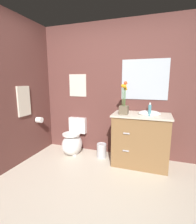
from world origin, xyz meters
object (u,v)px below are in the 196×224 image
object	(u,v)px
toilet	(73,141)
vanity_cabinet	(141,139)
wall_mirror	(145,80)
wall_poster	(78,85)
flower_vase	(124,104)
soap_bottle	(150,110)
hanging_towel	(24,101)
trash_bin	(102,150)
toilet_paper_roll	(39,120)

from	to	relation	value
toilet	vanity_cabinet	xyz separation A→B (m)	(1.30, -0.03, 0.21)
wall_mirror	wall_poster	bearing A→B (deg)	180.00
flower_vase	soap_bottle	size ratio (longest dim) A/B	2.68
soap_bottle	wall_mirror	distance (m)	0.63
toilet	vanity_cabinet	distance (m)	1.32
vanity_cabinet	flower_vase	distance (m)	0.67
soap_bottle	hanging_towel	xyz separation A→B (m)	(-2.09, -0.37, 0.10)
toilet	hanging_towel	distance (m)	1.19
wall_mirror	toilet	bearing A→B (deg)	-168.34
vanity_cabinet	hanging_towel	xyz separation A→B (m)	(-1.97, -0.48, 0.63)
soap_bottle	trash_bin	world-z (taller)	soap_bottle
trash_bin	hanging_towel	world-z (taller)	hanging_towel
soap_bottle	toilet	bearing A→B (deg)	174.65
flower_vase	toilet_paper_roll	world-z (taller)	flower_vase
wall_poster	hanging_towel	distance (m)	1.05
toilet_paper_roll	toilet	bearing A→B (deg)	17.65
trash_bin	wall_mirror	world-z (taller)	wall_mirror
vanity_cabinet	hanging_towel	size ratio (longest dim) A/B	2.05
wall_mirror	soap_bottle	bearing A→B (deg)	-72.71
flower_vase	trash_bin	world-z (taller)	flower_vase
toilet	wall_poster	bearing A→B (deg)	90.00
soap_bottle	hanging_towel	bearing A→B (deg)	-170.00
vanity_cabinet	hanging_towel	world-z (taller)	hanging_towel
vanity_cabinet	soap_bottle	bearing A→B (deg)	-41.13
toilet	toilet_paper_roll	size ratio (longest dim) A/B	6.27
toilet_paper_roll	vanity_cabinet	bearing A→B (deg)	5.07
hanging_towel	toilet_paper_roll	distance (m)	0.51
wall_poster	trash_bin	bearing A→B (deg)	-24.31
toilet	wall_mirror	world-z (taller)	wall_mirror
soap_bottle	wall_mirror	bearing A→B (deg)	107.29
hanging_towel	soap_bottle	bearing A→B (deg)	10.00
toilet	wall_mirror	xyz separation A→B (m)	(1.30, 0.27, 1.21)
soap_bottle	trash_bin	bearing A→B (deg)	170.93
hanging_towel	toilet_paper_roll	xyz separation A→B (m)	(0.06, 0.31, -0.40)
hanging_towel	trash_bin	bearing A→B (deg)	21.59
wall_mirror	toilet_paper_roll	xyz separation A→B (m)	(-1.91, -0.46, -0.77)
flower_vase	wall_mirror	bearing A→B (deg)	54.35
soap_bottle	hanging_towel	world-z (taller)	hanging_towel
vanity_cabinet	toilet_paper_roll	bearing A→B (deg)	-174.93
toilet	soap_bottle	bearing A→B (deg)	-5.35
flower_vase	trash_bin	distance (m)	1.02
wall_mirror	vanity_cabinet	bearing A→B (deg)	-89.49
trash_bin	hanging_towel	distance (m)	1.66
trash_bin	toilet_paper_roll	size ratio (longest dim) A/B	2.47
soap_bottle	toilet_paper_roll	world-z (taller)	soap_bottle
flower_vase	toilet_paper_roll	bearing A→B (deg)	-177.51
flower_vase	soap_bottle	distance (m)	0.41
trash_bin	wall_mirror	xyz separation A→B (m)	(0.70, 0.27, 1.31)
trash_bin	wall_mirror	distance (m)	1.51
trash_bin	hanging_towel	size ratio (longest dim) A/B	0.52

